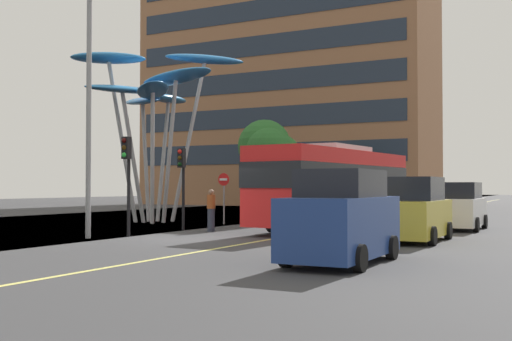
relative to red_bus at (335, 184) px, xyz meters
name	(u,v)px	position (x,y,z in m)	size (l,w,h in m)	color
ground	(160,240)	(-3.85, -7.06, -1.98)	(120.00, 240.00, 0.10)	#38383A
red_bus	(335,184)	(0.00, 0.00, 0.00)	(3.54, 10.81, 3.52)	red
leaf_sculpture	(155,89)	(-10.10, 1.07, 4.85)	(7.80, 8.10, 8.80)	#9EA0A5
traffic_light_kerb_near	(127,164)	(-5.36, -7.00, 0.69)	(0.28, 0.42, 3.60)	black
traffic_light_kerb_far	(182,171)	(-5.53, -3.23, 0.54)	(0.28, 0.42, 3.39)	black
car_parked_near	(342,219)	(4.11, -10.82, -0.88)	(1.91, 4.17, 2.21)	navy
car_parked_mid	(412,211)	(4.21, -4.16, -0.93)	(2.04, 4.24, 2.13)	gold
car_parked_far	(459,207)	(4.66, 2.27, -0.99)	(1.91, 4.04, 1.98)	silver
street_lamp	(96,82)	(-5.83, -8.12, 3.54)	(1.66, 0.44, 8.74)	gray
tree_pavement_near	(269,150)	(-10.00, 14.25, 2.41)	(4.66, 4.49, 6.52)	brown
pedestrian	(211,210)	(-4.00, -3.42, -1.07)	(0.34, 0.34, 1.70)	#2D3342
no_entry_sign	(224,190)	(-6.03, 1.10, -0.30)	(0.60, 0.12, 2.44)	gray
backdrop_building	(287,87)	(-16.22, 31.01, 9.61)	(27.86, 10.61, 23.06)	#8E6042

